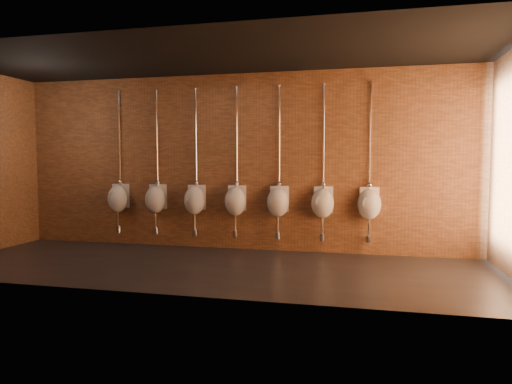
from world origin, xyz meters
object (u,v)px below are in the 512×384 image
urinal_0 (118,198)px  urinal_2 (195,200)px  urinal_5 (323,202)px  urinal_6 (369,203)px  urinal_4 (278,201)px  urinal_1 (156,199)px  urinal_3 (236,200)px

urinal_0 → urinal_2: 1.57m
urinal_5 → urinal_6: size_ratio=1.00×
urinal_0 → urinal_4: size_ratio=1.00×
urinal_0 → urinal_6: same height
urinal_1 → urinal_2: same height
urinal_0 → urinal_4: bearing=0.0°
urinal_1 → urinal_2: bearing=0.0°
urinal_3 → urinal_1: bearing=180.0°
urinal_2 → urinal_1: bearing=180.0°
urinal_2 → urinal_6: size_ratio=1.00×
urinal_0 → urinal_2: size_ratio=1.00×
urinal_3 → urinal_6: (2.35, 0.00, 0.00)m
urinal_6 → urinal_4: bearing=180.0°
urinal_1 → urinal_5: size_ratio=1.00×
urinal_6 → urinal_0: bearing=180.0°
urinal_1 → urinal_3: bearing=0.0°
urinal_0 → urinal_3: 2.35m
urinal_4 → urinal_5: same height
urinal_2 → urinal_4: bearing=0.0°
urinal_4 → urinal_6: same height
urinal_4 → urinal_6: 1.57m
urinal_4 → urinal_1: bearing=180.0°
urinal_3 → urinal_5: (1.57, 0.00, 0.00)m
urinal_6 → urinal_5: bearing=180.0°
urinal_2 → urinal_4: same height
urinal_3 → urinal_6: same height
urinal_1 → urinal_3: 1.57m
urinal_0 → urinal_1: size_ratio=1.00×
urinal_1 → urinal_4: bearing=0.0°
urinal_3 → urinal_0: bearing=180.0°
urinal_5 → urinal_6: 0.78m
urinal_3 → urinal_5: 1.57m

